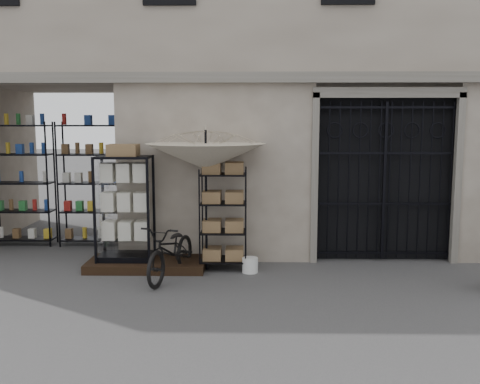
{
  "coord_description": "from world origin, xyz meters",
  "views": [
    {
      "loc": [
        -0.64,
        -7.34,
        2.52
      ],
      "look_at": [
        -0.8,
        1.4,
        1.35
      ],
      "focal_mm": 40.0,
      "sensor_mm": 36.0,
      "label": 1
    }
  ],
  "objects_px": {
    "white_bucket": "(250,265)",
    "bicycle": "(172,278)",
    "display_cabinet": "(125,214)",
    "wire_rack": "(223,220)",
    "market_umbrella": "(206,149)"
  },
  "relations": [
    {
      "from": "market_umbrella",
      "to": "white_bucket",
      "type": "distance_m",
      "value": 2.07
    },
    {
      "from": "white_bucket",
      "to": "bicycle",
      "type": "xyz_separation_m",
      "value": [
        -1.26,
        -0.34,
        -0.13
      ]
    },
    {
      "from": "wire_rack",
      "to": "bicycle",
      "type": "height_order",
      "value": "wire_rack"
    },
    {
      "from": "market_umbrella",
      "to": "white_bucket",
      "type": "xyz_separation_m",
      "value": [
        0.74,
        -0.17,
        -1.92
      ]
    },
    {
      "from": "white_bucket",
      "to": "bicycle",
      "type": "bearing_deg",
      "value": -164.9
    },
    {
      "from": "display_cabinet",
      "to": "wire_rack",
      "type": "xyz_separation_m",
      "value": [
        1.68,
        -0.02,
        -0.1
      ]
    },
    {
      "from": "market_umbrella",
      "to": "white_bucket",
      "type": "bearing_deg",
      "value": -12.9
    },
    {
      "from": "wire_rack",
      "to": "white_bucket",
      "type": "xyz_separation_m",
      "value": [
        0.46,
        -0.21,
        -0.72
      ]
    },
    {
      "from": "display_cabinet",
      "to": "bicycle",
      "type": "bearing_deg",
      "value": -31.77
    },
    {
      "from": "display_cabinet",
      "to": "bicycle",
      "type": "xyz_separation_m",
      "value": [
        0.87,
        -0.57,
        -0.95
      ]
    },
    {
      "from": "white_bucket",
      "to": "bicycle",
      "type": "height_order",
      "value": "bicycle"
    },
    {
      "from": "market_umbrella",
      "to": "wire_rack",
      "type": "bearing_deg",
      "value": 7.96
    },
    {
      "from": "wire_rack",
      "to": "bicycle",
      "type": "xyz_separation_m",
      "value": [
        -0.8,
        -0.55,
        -0.85
      ]
    },
    {
      "from": "bicycle",
      "to": "market_umbrella",
      "type": "bearing_deg",
      "value": 59.35
    },
    {
      "from": "display_cabinet",
      "to": "market_umbrella",
      "type": "bearing_deg",
      "value": -1.12
    }
  ]
}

